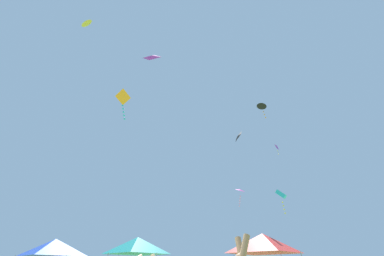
{
  "coord_description": "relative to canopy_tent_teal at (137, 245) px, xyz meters",
  "views": [
    {
      "loc": [
        0.22,
        -5.95,
        1.54
      ],
      "look_at": [
        1.1,
        14.48,
        13.01
      ],
      "focal_mm": 23.82,
      "sensor_mm": 36.0,
      "label": 1
    }
  ],
  "objects": [
    {
      "name": "kite_purple_diamond",
      "position": [
        16.81,
        13.56,
        14.11
      ],
      "size": [
        0.53,
        0.62,
        1.68
      ],
      "color": "purple"
    },
    {
      "name": "kite_cyan_box",
      "position": [
        14.64,
        9.75,
        6.19
      ],
      "size": [
        1.23,
        1.1,
        2.73
      ],
      "color": "#2DB7CC"
    },
    {
      "name": "kite_yellow_delta",
      "position": [
        -8.94,
        1.65,
        24.67
      ],
      "size": [
        1.69,
        1.74,
        1.13
      ],
      "color": "yellow"
    },
    {
      "name": "kite_black_diamond",
      "position": [
        8.41,
        2.46,
        9.98
      ],
      "size": [
        0.85,
        0.93,
        1.01
      ],
      "color": "black"
    },
    {
      "name": "canopy_tent_red",
      "position": [
        7.62,
        -4.15,
        -0.19
      ],
      "size": [
        3.16,
        3.16,
        3.38
      ],
      "color": "#9E9EA3",
      "rests_on": "ground"
    },
    {
      "name": "kite_magenta_delta",
      "position": [
        11.31,
        15.89,
        8.35
      ],
      "size": [
        1.93,
        1.92,
        2.72
      ],
      "color": "#D6389E"
    },
    {
      "name": "canopy_tent_blue",
      "position": [
        -4.62,
        -2.24,
        -0.3
      ],
      "size": [
        3.03,
        3.03,
        3.24
      ],
      "color": "#9E9EA3",
      "rests_on": "ground"
    },
    {
      "name": "canopy_tent_teal",
      "position": [
        0.0,
        0.0,
        0.0
      ],
      "size": [
        3.36,
        3.36,
        3.6
      ],
      "color": "#9E9EA3",
      "rests_on": "ground"
    },
    {
      "name": "kite_magenta_diamond",
      "position": [
        1.2,
        -9.19,
        8.72
      ],
      "size": [
        0.84,
        0.79,
        0.95
      ],
      "color": "#D6389E"
    },
    {
      "name": "kite_black_delta",
      "position": [
        14.81,
        11.73,
        20.02
      ],
      "size": [
        1.83,
        1.84,
        2.71
      ],
      "color": "black"
    },
    {
      "name": "kite_orange_diamond",
      "position": [
        -3.09,
        1.74,
        13.68
      ],
      "size": [
        1.35,
        1.72,
        2.96
      ],
      "color": "orange"
    }
  ]
}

